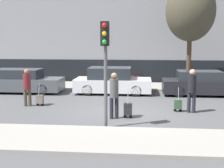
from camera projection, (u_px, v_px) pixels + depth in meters
name	position (u px, v px, depth m)	size (l,w,h in m)	color
ground_plane	(121.00, 113.00, 13.05)	(80.00, 80.00, 0.00)	#4C4C4F
sidewalk_near	(112.00, 140.00, 9.35)	(28.00, 2.50, 0.12)	gray
sidewalk_far	(128.00, 86.00, 19.94)	(28.00, 3.00, 0.12)	gray
building_facade	(131.00, 4.00, 22.65)	(28.00, 2.78, 11.24)	gray
parked_car_0	(21.00, 81.00, 17.90)	(4.67, 1.72, 1.36)	#4C5156
parked_car_1	(112.00, 81.00, 17.59)	(4.27, 1.86, 1.48)	silver
parked_car_2	(201.00, 84.00, 17.03)	(4.26, 1.71, 1.34)	black
pedestrian_left	(27.00, 85.00, 14.22)	(0.34, 0.34, 1.71)	#4C4233
trolley_left	(40.00, 99.00, 14.38)	(0.34, 0.29, 1.05)	slate
pedestrian_center	(114.00, 93.00, 11.97)	(0.34, 0.34, 1.79)	#23232D
trolley_center	(128.00, 109.00, 12.16)	(0.34, 0.29, 1.12)	#262628
pedestrian_right	(192.00, 88.00, 12.94)	(0.34, 0.34, 1.83)	#23232D
trolley_right	(178.00, 104.00, 13.22)	(0.34, 0.29, 1.06)	#335138
traffic_light	(105.00, 53.00, 10.38)	(0.28, 0.47, 3.64)	#515154
parked_bicycle	(131.00, 79.00, 20.08)	(1.77, 0.06, 0.96)	black
bare_tree_near_crossing	(190.00, 11.00, 18.33)	(2.91, 2.91, 6.34)	#4C3826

